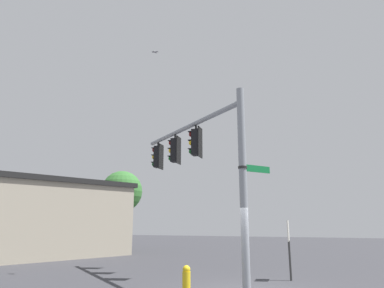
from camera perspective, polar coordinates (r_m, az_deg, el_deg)
name	(u,v)px	position (r m, az deg, el deg)	size (l,w,h in m)	color
signal_pole	(243,185)	(10.79, 8.62, -6.82)	(0.25, 0.25, 6.41)	gray
mast_arm	(187,127)	(14.20, -0.84, 2.83)	(0.19, 0.19, 7.10)	gray
traffic_light_nearest_pole	(196,142)	(13.41, 0.59, 0.28)	(0.54, 0.49, 1.31)	black
traffic_light_mid_inner	(175,150)	(14.92, -2.96, -1.06)	(0.54, 0.49, 1.31)	black
traffic_light_mid_outer	(157,157)	(16.48, -5.85, -2.16)	(0.54, 0.49, 1.31)	black
street_name_sign	(251,168)	(11.07, 9.84, -4.05)	(1.02, 0.90, 0.22)	#147238
bird_flying	(155,52)	(16.04, -6.23, 15.16)	(0.25, 0.36, 0.10)	gray
storefront_building	(40,218)	(23.99, -24.25, -11.31)	(11.89, 11.21, 4.58)	#A89E89
tree_by_storefront	(122,192)	(25.13, -11.76, -7.95)	(2.94, 2.94, 5.68)	#4C3823
fire_hydrant	(186,280)	(10.70, -0.94, -21.90)	(0.35, 0.24, 0.82)	yellow
historical_marker	(289,240)	(13.53, 15.98, -15.34)	(0.60, 0.08, 2.13)	#333333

